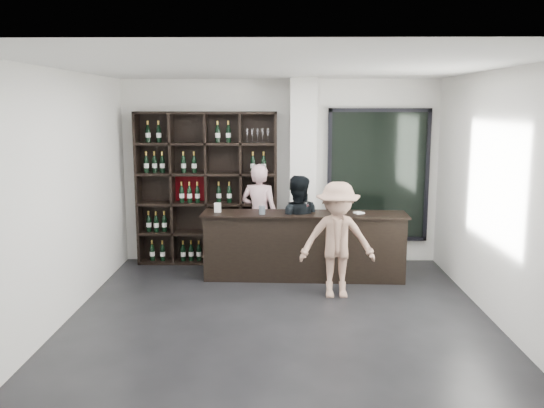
{
  "coord_description": "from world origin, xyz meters",
  "views": [
    {
      "loc": [
        0.01,
        -6.37,
        2.49
      ],
      "look_at": [
        -0.1,
        1.1,
        1.21
      ],
      "focal_mm": 38.0,
      "sensor_mm": 36.0,
      "label": 1
    }
  ],
  "objects_px": {
    "wine_shelf": "(207,189)",
    "customer": "(337,240)",
    "taster_pink": "(259,215)",
    "tasting_counter": "(304,246)",
    "taster_black": "(297,226)"
  },
  "relations": [
    {
      "from": "wine_shelf",
      "to": "taster_pink",
      "type": "height_order",
      "value": "wine_shelf"
    },
    {
      "from": "taster_pink",
      "to": "customer",
      "type": "bearing_deg",
      "value": 141.55
    },
    {
      "from": "wine_shelf",
      "to": "tasting_counter",
      "type": "distance_m",
      "value": 1.85
    },
    {
      "from": "wine_shelf",
      "to": "tasting_counter",
      "type": "height_order",
      "value": "wine_shelf"
    },
    {
      "from": "wine_shelf",
      "to": "taster_pink",
      "type": "distance_m",
      "value": 0.93
    },
    {
      "from": "wine_shelf",
      "to": "customer",
      "type": "relative_size",
      "value": 1.57
    },
    {
      "from": "tasting_counter",
      "to": "taster_pink",
      "type": "bearing_deg",
      "value": 137.87
    },
    {
      "from": "tasting_counter",
      "to": "taster_pink",
      "type": "height_order",
      "value": "taster_pink"
    },
    {
      "from": "taster_pink",
      "to": "customer",
      "type": "distance_m",
      "value": 1.81
    },
    {
      "from": "wine_shelf",
      "to": "taster_black",
      "type": "height_order",
      "value": "wine_shelf"
    },
    {
      "from": "wine_shelf",
      "to": "taster_black",
      "type": "xyz_separation_m",
      "value": [
        1.39,
        -0.72,
        -0.45
      ]
    },
    {
      "from": "tasting_counter",
      "to": "taster_black",
      "type": "bearing_deg",
      "value": 138.57
    },
    {
      "from": "wine_shelf",
      "to": "tasting_counter",
      "type": "xyz_separation_m",
      "value": [
        1.5,
        -0.81,
        -0.72
      ]
    },
    {
      "from": "wine_shelf",
      "to": "customer",
      "type": "xyz_separation_m",
      "value": [
        1.9,
        -1.62,
        -0.44
      ]
    },
    {
      "from": "tasting_counter",
      "to": "taster_black",
      "type": "height_order",
      "value": "taster_black"
    }
  ]
}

